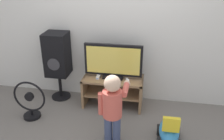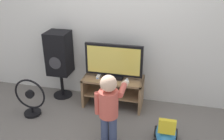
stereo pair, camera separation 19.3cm
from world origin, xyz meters
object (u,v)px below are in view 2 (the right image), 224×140
at_px(game_console, 99,76).
at_px(floor_fan, 31,99).
at_px(remote_primary, 127,81).
at_px(television, 114,62).
at_px(ride_on_toy, 166,133).
at_px(child, 109,104).
at_px(speaker_tower, 59,55).

relative_size(game_console, floor_fan, 0.27).
bearing_deg(remote_primary, floor_fan, -160.41).
height_order(television, remote_primary, television).
distance_m(game_console, ride_on_toy, 1.32).
height_order(child, speaker_tower, speaker_tower).
relative_size(game_console, speaker_tower, 0.14).
distance_m(speaker_tower, floor_fan, 0.81).
xyz_separation_m(child, speaker_tower, (-1.03, 0.91, 0.19)).
distance_m(child, floor_fan, 1.31).
distance_m(game_console, floor_fan, 1.05).
bearing_deg(television, game_console, -167.89).
bearing_deg(child, game_console, 114.22).
xyz_separation_m(game_console, child, (0.36, -0.80, 0.06)).
bearing_deg(child, speaker_tower, 138.73).
relative_size(television, remote_primary, 6.43).
bearing_deg(remote_primary, ride_on_toy, -48.42).
bearing_deg(floor_fan, speaker_tower, 70.84).
distance_m(television, floor_fan, 1.33).
bearing_deg(remote_primary, speaker_tower, 172.75).
height_order(game_console, ride_on_toy, game_console).
bearing_deg(child, remote_primary, 83.48).
distance_m(remote_primary, ride_on_toy, 0.97).
bearing_deg(speaker_tower, game_console, -8.80).
bearing_deg(television, speaker_tower, 176.35).
distance_m(remote_primary, child, 0.77).
bearing_deg(game_console, ride_on_toy, -34.46).
relative_size(game_console, ride_on_toy, 0.32).
height_order(remote_primary, ride_on_toy, remote_primary).
xyz_separation_m(television, speaker_tower, (-0.89, 0.06, 0.01)).
distance_m(child, speaker_tower, 1.39).
bearing_deg(television, ride_on_toy, -42.69).
xyz_separation_m(remote_primary, speaker_tower, (-1.12, 0.14, 0.26)).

